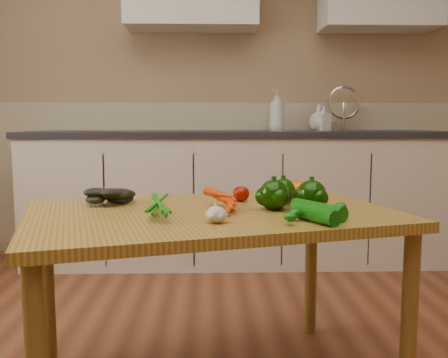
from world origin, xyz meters
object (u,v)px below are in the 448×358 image
at_px(soap_bottle_c, 319,118).
at_px(zucchini_a, 318,210).
at_px(garlic_bulb, 216,215).
at_px(soap_bottle_a, 277,111).
at_px(pepper_c, 312,195).
at_px(tomato_a, 241,194).
at_px(pepper_a, 274,195).
at_px(tomato_b, 275,193).
at_px(table, 212,231).
at_px(tomato_c, 297,190).
at_px(zucchini_b, 314,214).
at_px(leafy_greens, 110,193).
at_px(soap_bottle_b, 324,118).
at_px(pepper_b, 283,191).
at_px(carrot_bunch, 204,202).

height_order(soap_bottle_c, zucchini_a, soap_bottle_c).
bearing_deg(garlic_bulb, soap_bottle_a, 77.29).
relative_size(pepper_c, tomato_a, 1.59).
height_order(pepper_a, tomato_b, pepper_a).
xyz_separation_m(table, tomato_c, (0.34, 0.24, 0.11)).
bearing_deg(tomato_c, zucchini_b, -93.37).
bearing_deg(soap_bottle_c, leafy_greens, 52.19).
bearing_deg(pepper_c, tomato_c, 91.25).
bearing_deg(pepper_a, leafy_greens, 167.99).
bearing_deg(soap_bottle_c, tomato_b, 68.54).
xyz_separation_m(soap_bottle_c, leafy_greens, (-1.14, -1.68, -0.28)).
bearing_deg(soap_bottle_b, leafy_greens, -57.70).
height_order(table, leafy_greens, leafy_greens).
bearing_deg(pepper_a, tomato_a, 119.29).
bearing_deg(tomato_c, zucchini_a, -89.93).
bearing_deg(soap_bottle_a, garlic_bulb, -45.04).
xyz_separation_m(tomato_b, zucchini_a, (0.09, -0.35, -0.00)).
xyz_separation_m(soap_bottle_c, tomato_b, (-0.52, -1.60, -0.30)).
xyz_separation_m(tomato_c, zucchini_a, (0.00, -0.38, -0.01)).
bearing_deg(tomato_a, leafy_greens, -173.27).
xyz_separation_m(soap_bottle_c, pepper_c, (-0.42, -1.81, -0.28)).
xyz_separation_m(zucchini_a, zucchini_b, (-0.03, -0.07, 0.00)).
xyz_separation_m(soap_bottle_b, garlic_bulb, (-0.78, -2.00, -0.30)).
height_order(soap_bottle_b, tomato_a, soap_bottle_b).
relative_size(table, zucchini_a, 6.68).
xyz_separation_m(pepper_b, pepper_c, (0.08, -0.14, 0.01)).
height_order(soap_bottle_a, leafy_greens, soap_bottle_a).
bearing_deg(pepper_c, soap_bottle_c, 77.04).
height_order(pepper_c, zucchini_b, pepper_c).
bearing_deg(pepper_b, soap_bottle_c, 73.49).
distance_m(soap_bottle_c, zucchini_a, 2.01).
bearing_deg(tomato_b, leafy_greens, -172.76).
distance_m(tomato_a, tomato_b, 0.14).
relative_size(table, zucchini_b, 7.57).
bearing_deg(zucchini_b, zucchini_a, 69.48).
height_order(pepper_b, pepper_c, pepper_c).
relative_size(carrot_bunch, leafy_greens, 1.30).
height_order(pepper_a, zucchini_a, pepper_a).
height_order(soap_bottle_b, pepper_c, soap_bottle_b).
bearing_deg(pepper_a, zucchini_a, -48.53).
bearing_deg(zucchini_a, tomato_c, 90.07).
distance_m(soap_bottle_a, garlic_bulb, 2.06).
height_order(table, pepper_b, pepper_b).
bearing_deg(leafy_greens, zucchini_a, -20.45).
relative_size(tomato_a, zucchini_a, 0.31).
height_order(tomato_c, zucchini_b, tomato_c).
bearing_deg(tomato_c, pepper_c, -88.75).
distance_m(soap_bottle_a, pepper_a, 1.81).
xyz_separation_m(garlic_bulb, tomato_a, (0.10, 0.40, 0.00)).
bearing_deg(tomato_c, leafy_greens, -171.20).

